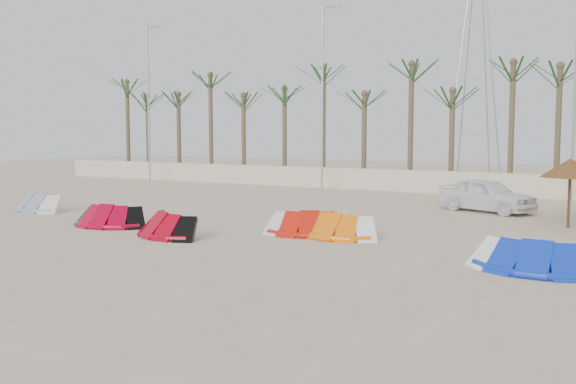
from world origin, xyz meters
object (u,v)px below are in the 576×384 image
Objects in this scene: kite_grey at (44,201)px; kite_blue at (541,254)px; car at (487,195)px; kite_red_mid at (172,223)px; kite_orange at (339,225)px; kite_red_right at (314,222)px; parasol_mid at (570,168)px; kite_red_left at (115,215)px.

kite_grey is 21.86m from kite_blue.
kite_red_mid is at bearing 170.01° from car.
kite_red_right is at bearing 173.63° from kite_orange.
kite_grey is 1.49× the size of parasol_mid.
kite_red_left is 0.92× the size of kite_blue.
kite_blue is (6.79, -2.17, 0.00)m from kite_orange.
kite_grey is 1.13× the size of kite_red_mid.
car is at bearing 46.83° from kite_red_left.
kite_blue is 0.78× the size of car.
kite_grey is 1.09× the size of kite_red_right.
parasol_mid is (14.71, 8.25, 1.80)m from kite_red_left.
kite_red_left is at bearing -165.93° from kite_orange.
kite_red_right is 1.03m from kite_orange.
kite_red_right is 1.02× the size of kite_blue.
kite_red_mid is 14.36m from car.
kite_red_right is 9.70m from parasol_mid.
kite_grey is 1.25× the size of kite_orange.
kite_red_mid is (9.96, -2.64, -0.00)m from kite_grey.
kite_grey and kite_red_mid have the same top height.
car is (-4.24, 11.70, 0.34)m from kite_blue.
car reaches higher than kite_red_right.
kite_grey is at bearing -179.35° from kite_red_right.
parasol_mid is at bearing 16.21° from kite_grey.
car reaches higher than kite_red_mid.
parasol_mid is (-0.44, 8.32, 1.80)m from kite_blue.
kite_red_left is 0.71× the size of car.
parasol_mid is 5.29m from car.
kite_red_right is at bearing 163.70° from kite_blue.
kite_red_right is 1.14× the size of kite_orange.
kite_grey is 6.92m from kite_red_left.
kite_red_mid is 1.11× the size of kite_orange.
kite_red_left is (6.61, -2.05, -0.00)m from kite_grey.
kite_grey is 0.87× the size of car.
car reaches higher than kite_grey.
kite_red_left is at bearing -163.25° from kite_red_right.
kite_red_mid is 11.81m from kite_blue.
kite_grey is 13.95m from kite_red_right.
kite_red_mid is 0.77× the size of car.
kite_blue is 1.34× the size of parasol_mid.
kite_orange is (14.97, 0.04, -0.00)m from kite_grey.
kite_grey is 1.22× the size of kite_red_left.
car is at bearing 69.26° from kite_red_right.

